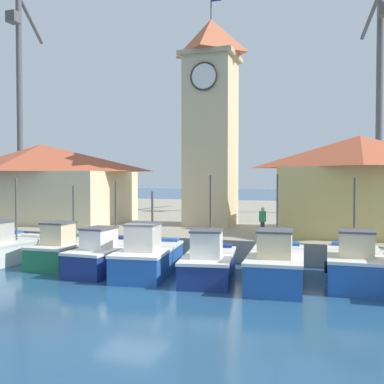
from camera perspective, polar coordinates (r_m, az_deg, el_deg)
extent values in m
plane|color=navy|center=(18.21, -7.51, -11.88)|extent=(300.00, 300.00, 0.00)
cube|color=#9E937F|center=(42.95, 7.95, -3.18)|extent=(120.00, 40.00, 1.14)
cube|color=#2356A8|center=(28.03, -22.09, -4.81)|extent=(1.58, 0.81, 0.24)
cube|color=silver|center=(24.77, -22.23, -7.17)|extent=(2.19, 4.23, 0.99)
cube|color=silver|center=(25.90, -19.32, -5.37)|extent=(1.51, 0.77, 0.24)
cube|color=silver|center=(24.69, -22.24, -5.92)|extent=(2.25, 4.30, 0.12)
cylinder|color=#4C4742|center=(24.87, -21.42, -2.01)|extent=(0.10, 0.10, 3.20)
cube|color=#237A4C|center=(23.42, -15.49, -7.58)|extent=(2.08, 4.64, 1.02)
cube|color=#237A4C|center=(25.06, -13.06, -5.49)|extent=(1.64, 0.66, 0.24)
cube|color=silver|center=(23.33, -15.51, -6.22)|extent=(2.14, 4.70, 0.12)
cube|color=beige|center=(22.59, -16.59, -5.10)|extent=(1.19, 1.41, 0.98)
cube|color=#4C4C51|center=(22.54, -16.60, -3.76)|extent=(1.28, 1.50, 0.08)
cylinder|color=#4C4742|center=(23.66, -14.81, -2.58)|extent=(0.10, 0.10, 2.77)
torus|color=black|center=(24.16, -17.31, -7.31)|extent=(0.14, 0.52, 0.52)
cube|color=navy|center=(21.57, -10.46, -8.34)|extent=(1.95, 5.14, 1.03)
cube|color=navy|center=(23.46, -7.61, -5.93)|extent=(1.56, 0.64, 0.24)
cube|color=silver|center=(21.48, -10.47, -6.85)|extent=(2.01, 5.21, 0.12)
cube|color=silver|center=(20.65, -11.73, -5.83)|extent=(1.13, 1.56, 0.87)
cube|color=#4C4C51|center=(20.59, -11.74, -4.52)|extent=(1.21, 1.64, 0.08)
cylinder|color=#4C4742|center=(21.85, -9.64, -2.52)|extent=(0.10, 0.10, 3.05)
torus|color=black|center=(22.29, -12.34, -8.02)|extent=(0.13, 0.52, 0.52)
cube|color=#2356A8|center=(20.31, -5.51, -8.85)|extent=(2.66, 5.03, 1.10)
cube|color=#2356A8|center=(22.24, -3.93, -6.17)|extent=(1.81, 0.82, 0.24)
cube|color=silver|center=(20.20, -5.51, -7.18)|extent=(2.73, 5.10, 0.12)
cube|color=#B2ADA3|center=(19.32, -6.23, -5.78)|extent=(1.41, 1.59, 1.09)
cube|color=#4C4C51|center=(19.25, -6.24, -4.05)|extent=(1.50, 1.68, 0.08)
cylinder|color=#4C4742|center=(20.62, -5.05, -3.37)|extent=(0.10, 0.10, 2.47)
torus|color=black|center=(20.87, -8.27, -8.57)|extent=(0.19, 0.53, 0.52)
cube|color=navy|center=(19.37, 2.18, -9.58)|extent=(2.69, 4.80, 0.96)
cube|color=navy|center=(21.24, 2.83, -6.93)|extent=(1.75, 0.87, 0.24)
cube|color=silver|center=(19.27, 2.18, -8.04)|extent=(2.76, 4.87, 0.12)
cube|color=silver|center=(18.40, 1.89, -6.67)|extent=(1.39, 1.54, 1.05)
cube|color=#4C4C51|center=(18.32, 1.89, -4.92)|extent=(1.48, 1.63, 0.08)
cylinder|color=#4C4742|center=(19.61, 2.38, -2.74)|extent=(0.10, 0.10, 3.36)
torus|color=black|center=(19.74, -0.86, -9.36)|extent=(0.20, 0.53, 0.52)
cube|color=#2356A8|center=(18.78, 10.66, -9.68)|extent=(2.47, 5.26, 1.15)
cube|color=#2356A8|center=(20.93, 11.05, -6.56)|extent=(1.82, 0.73, 0.24)
cube|color=silver|center=(18.66, 10.67, -7.80)|extent=(2.54, 5.32, 0.12)
cube|color=beige|center=(17.70, 10.51, -6.54)|extent=(1.37, 1.62, 0.97)
cube|color=#4C4C51|center=(17.63, 10.52, -4.86)|extent=(1.45, 1.71, 0.08)
cylinder|color=#4C4742|center=(19.09, 10.81, -2.58)|extent=(0.10, 0.10, 3.19)
torus|color=black|center=(19.12, 7.29, -9.45)|extent=(0.16, 0.53, 0.52)
cube|color=#2356A8|center=(19.59, 19.95, -9.26)|extent=(2.20, 4.62, 1.16)
cube|color=#2356A8|center=(21.48, 19.68, -6.39)|extent=(1.78, 0.65, 0.24)
cube|color=silver|center=(19.48, 19.97, -7.44)|extent=(2.26, 4.69, 0.12)
cube|color=beige|center=(18.61, 20.12, -6.23)|extent=(1.28, 1.40, 0.93)
cube|color=#4C4C51|center=(18.55, 20.14, -4.68)|extent=(1.37, 1.49, 0.08)
cylinder|color=#4C4742|center=(19.86, 19.93, -2.68)|extent=(0.10, 0.10, 3.03)
torus|color=black|center=(19.79, 16.64, -9.11)|extent=(0.13, 0.52, 0.52)
cube|color=beige|center=(30.12, 2.41, 6.28)|extent=(3.08, 3.08, 11.01)
cube|color=tan|center=(31.07, 2.43, 16.73)|extent=(3.58, 3.58, 0.30)
pyramid|color=#C1603D|center=(31.44, 2.43, 19.07)|extent=(3.58, 3.58, 2.35)
cylinder|color=white|center=(29.20, 1.53, 14.48)|extent=(1.69, 0.12, 1.69)
torus|color=#332D23|center=(29.16, 1.51, 14.50)|extent=(1.81, 0.12, 1.81)
cylinder|color=#3F3F3F|center=(32.08, 2.44, 22.44)|extent=(0.08, 0.08, 1.60)
cube|color=beige|center=(34.56, -18.55, -0.54)|extent=(12.22, 6.78, 3.59)
pyramid|color=#B25133|center=(34.57, -18.60, 4.10)|extent=(12.62, 7.18, 2.00)
cube|color=tan|center=(26.96, 20.48, -1.03)|extent=(8.38, 6.49, 3.76)
pyramid|color=#B25133|center=(26.97, 20.54, 4.86)|extent=(8.78, 6.89, 1.78)
cube|color=#353539|center=(45.88, -20.90, -1.50)|extent=(2.00, 2.00, 1.20)
cylinder|color=#4C4C51|center=(46.49, -21.05, 11.48)|extent=(0.56, 0.56, 19.72)
cylinder|color=#4C4C51|center=(51.59, -19.78, 19.76)|extent=(2.67, 6.70, 2.69)
cube|color=#4C4C4C|center=(46.92, -21.74, 19.91)|extent=(1.00, 1.00, 1.00)
cube|color=#353539|center=(42.01, 22.53, -1.82)|extent=(2.00, 2.00, 1.20)
cylinder|color=#4C4C51|center=(42.58, 22.70, 11.68)|extent=(0.56, 0.56, 18.72)
cylinder|color=#4C4C51|center=(47.57, 21.74, 20.00)|extent=(1.57, 6.73, 2.33)
cylinder|color=#33333D|center=(24.05, 8.94, -4.74)|extent=(0.22, 0.22, 0.85)
cube|color=#338C4C|center=(23.98, 8.95, -3.07)|extent=(0.34, 0.22, 0.56)
sphere|color=beige|center=(23.95, 8.95, -2.14)|extent=(0.20, 0.20, 0.20)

